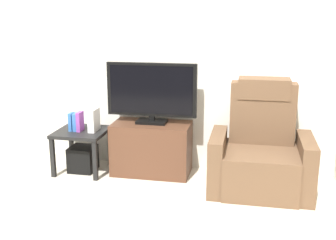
% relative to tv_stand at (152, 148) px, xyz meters
% --- Properties ---
extents(ground_plane, '(6.40, 6.40, 0.00)m').
position_rel_tv_stand_xyz_m(ground_plane, '(0.09, -0.84, -0.28)').
color(ground_plane, beige).
extents(wall_back, '(6.40, 0.06, 2.60)m').
position_rel_tv_stand_xyz_m(wall_back, '(0.09, 0.29, 1.02)').
color(wall_back, silver).
rests_on(wall_back, ground).
extents(tv_stand, '(0.83, 0.45, 0.56)m').
position_rel_tv_stand_xyz_m(tv_stand, '(0.00, 0.00, 0.00)').
color(tv_stand, '#4C2D1E').
rests_on(tv_stand, ground).
extents(television, '(0.96, 0.20, 0.65)m').
position_rel_tv_stand_xyz_m(television, '(-0.00, 0.02, 0.62)').
color(television, black).
rests_on(television, tv_stand).
extents(recliner_armchair, '(0.98, 0.78, 1.08)m').
position_rel_tv_stand_xyz_m(recliner_armchair, '(1.15, -0.19, 0.09)').
color(recliner_armchair, brown).
rests_on(recliner_armchair, ground).
extents(side_table, '(0.54, 0.54, 0.46)m').
position_rel_tv_stand_xyz_m(side_table, '(-0.77, -0.09, 0.11)').
color(side_table, black).
rests_on(side_table, ground).
extents(subwoofer_box, '(0.28, 0.28, 0.28)m').
position_rel_tv_stand_xyz_m(subwoofer_box, '(-0.77, -0.09, -0.14)').
color(subwoofer_box, black).
rests_on(subwoofer_box, ground).
extents(book_leftmost, '(0.04, 0.11, 0.20)m').
position_rel_tv_stand_xyz_m(book_leftmost, '(-0.87, -0.11, 0.28)').
color(book_leftmost, '#3366B2').
rests_on(book_leftmost, side_table).
extents(book_middle, '(0.05, 0.11, 0.20)m').
position_rel_tv_stand_xyz_m(book_middle, '(-0.81, -0.11, 0.28)').
color(book_middle, '#3366B2').
rests_on(book_middle, side_table).
extents(book_rightmost, '(0.04, 0.13, 0.21)m').
position_rel_tv_stand_xyz_m(book_rightmost, '(-0.77, -0.11, 0.29)').
color(book_rightmost, purple).
rests_on(book_rightmost, side_table).
extents(game_console, '(0.07, 0.20, 0.25)m').
position_rel_tv_stand_xyz_m(game_console, '(-0.62, -0.08, 0.31)').
color(game_console, white).
rests_on(game_console, side_table).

